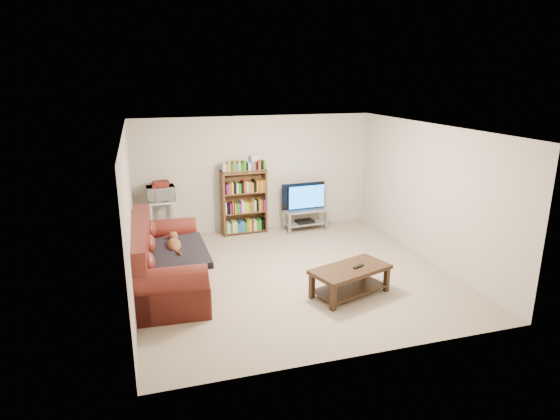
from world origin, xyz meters
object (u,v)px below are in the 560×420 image
object	(u,v)px
sofa	(162,265)
bookshelf	(244,201)
coffee_table	(350,276)
tv_stand	(305,216)

from	to	relation	value
sofa	bookshelf	distance (m)	2.86
sofa	coffee_table	size ratio (longest dim) A/B	1.89
tv_stand	bookshelf	xyz separation A→B (m)	(-1.27, 0.18, 0.39)
sofa	coffee_table	distance (m)	2.87
bookshelf	sofa	bearing A→B (deg)	-131.75
sofa	coffee_table	xyz separation A→B (m)	(2.66, -1.07, -0.06)
tv_stand	sofa	bearing A→B (deg)	-150.34
bookshelf	coffee_table	bearing A→B (deg)	-77.84
tv_stand	coffee_table	bearing A→B (deg)	-101.17
sofa	tv_stand	world-z (taller)	sofa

